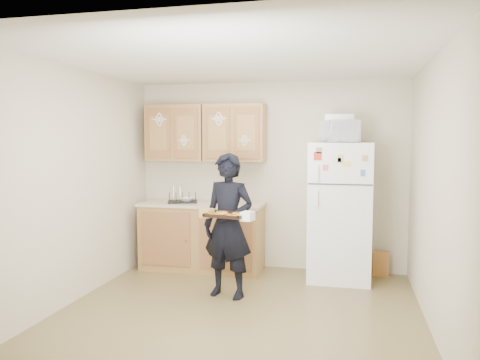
{
  "coord_description": "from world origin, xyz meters",
  "views": [
    {
      "loc": [
        1.06,
        -4.42,
        1.73
      ],
      "look_at": [
        -0.09,
        0.45,
        1.3
      ],
      "focal_mm": 35.0,
      "sensor_mm": 36.0,
      "label": 1
    }
  ],
  "objects_px": {
    "refrigerator": "(340,212)",
    "baking_tray": "(227,215)",
    "person": "(228,225)",
    "microwave": "(340,132)",
    "dish_rack": "(183,197)"
  },
  "relations": [
    {
      "from": "person",
      "to": "microwave",
      "type": "xyz_separation_m",
      "value": [
        1.17,
        0.89,
        1.04
      ]
    },
    {
      "from": "refrigerator",
      "to": "dish_rack",
      "type": "distance_m",
      "value": 2.06
    },
    {
      "from": "dish_rack",
      "to": "person",
      "type": "bearing_deg",
      "value": -47.18
    },
    {
      "from": "microwave",
      "to": "refrigerator",
      "type": "bearing_deg",
      "value": 74.39
    },
    {
      "from": "baking_tray",
      "to": "microwave",
      "type": "bearing_deg",
      "value": 58.99
    },
    {
      "from": "baking_tray",
      "to": "dish_rack",
      "type": "xyz_separation_m",
      "value": [
        -0.94,
        1.24,
        0.02
      ]
    },
    {
      "from": "refrigerator",
      "to": "baking_tray",
      "type": "height_order",
      "value": "refrigerator"
    },
    {
      "from": "person",
      "to": "dish_rack",
      "type": "relative_size",
      "value": 4.15
    },
    {
      "from": "refrigerator",
      "to": "baking_tray",
      "type": "bearing_deg",
      "value": -132.15
    },
    {
      "from": "refrigerator",
      "to": "person",
      "type": "distance_m",
      "value": 1.51
    },
    {
      "from": "baking_tray",
      "to": "dish_rack",
      "type": "relative_size",
      "value": 1.07
    },
    {
      "from": "person",
      "to": "dish_rack",
      "type": "height_order",
      "value": "person"
    },
    {
      "from": "baking_tray",
      "to": "microwave",
      "type": "height_order",
      "value": "microwave"
    },
    {
      "from": "refrigerator",
      "to": "baking_tray",
      "type": "distance_m",
      "value": 1.67
    },
    {
      "from": "refrigerator",
      "to": "dish_rack",
      "type": "relative_size",
      "value": 4.43
    }
  ]
}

